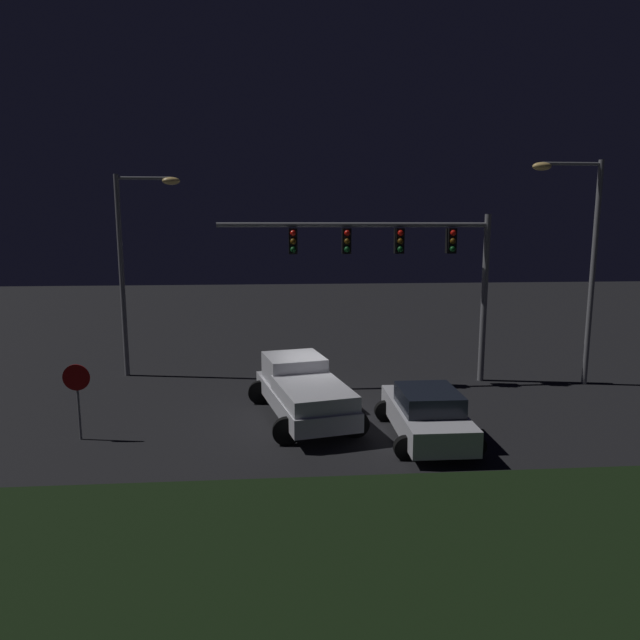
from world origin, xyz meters
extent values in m
plane|color=black|center=(0.00, 0.00, 0.00)|extent=(80.00, 80.00, 0.00)
cube|color=black|center=(0.00, -9.02, 0.05)|extent=(21.99, 7.04, 0.10)
cube|color=silver|center=(-0.53, -1.06, 0.68)|extent=(3.13, 5.71, 0.55)
cube|color=silver|center=(-0.79, 0.10, 1.38)|extent=(2.21, 2.25, 0.85)
cube|color=black|center=(-0.79, 0.10, 1.50)|extent=(2.05, 1.87, 0.51)
cube|color=silver|center=(-0.30, -2.11, 1.18)|extent=(2.53, 3.37, 0.45)
cylinder|color=black|center=(-1.96, 0.62, 0.40)|extent=(0.80, 0.22, 0.80)
cylinder|color=black|center=(0.05, 1.07, 0.40)|extent=(0.80, 0.22, 0.80)
cylinder|color=black|center=(-1.11, -3.18, 0.40)|extent=(0.80, 0.22, 0.80)
cylinder|color=black|center=(0.90, -2.73, 0.40)|extent=(0.80, 0.22, 0.80)
cube|color=silver|center=(2.92, -2.94, 0.61)|extent=(1.82, 4.41, 0.70)
cube|color=black|center=(2.92, -3.19, 1.23)|extent=(1.61, 2.01, 0.55)
cylinder|color=black|center=(2.01, -1.44, 0.32)|extent=(0.64, 0.22, 0.64)
cylinder|color=black|center=(3.85, -1.45, 0.32)|extent=(0.64, 0.22, 0.64)
cylinder|color=black|center=(1.99, -4.43, 0.32)|extent=(0.64, 0.22, 0.64)
cylinder|color=black|center=(3.83, -4.44, 0.32)|extent=(0.64, 0.22, 0.64)
cylinder|color=slate|center=(6.69, 2.92, 3.25)|extent=(0.24, 0.24, 6.50)
cylinder|color=slate|center=(1.59, 2.92, 6.10)|extent=(10.20, 0.18, 0.18)
cube|color=black|center=(5.29, 2.92, 5.50)|extent=(0.32, 0.44, 0.95)
sphere|color=red|center=(5.29, 2.69, 5.80)|extent=(0.22, 0.22, 0.22)
sphere|color=#59380A|center=(5.29, 2.69, 5.50)|extent=(0.22, 0.22, 0.22)
sphere|color=#0C4719|center=(5.29, 2.69, 5.20)|extent=(0.22, 0.22, 0.22)
cube|color=black|center=(3.29, 2.92, 5.50)|extent=(0.32, 0.44, 0.95)
sphere|color=red|center=(3.29, 2.69, 5.80)|extent=(0.22, 0.22, 0.22)
sphere|color=#59380A|center=(3.29, 2.69, 5.50)|extent=(0.22, 0.22, 0.22)
sphere|color=#0C4719|center=(3.29, 2.69, 5.20)|extent=(0.22, 0.22, 0.22)
cube|color=black|center=(1.29, 2.92, 5.50)|extent=(0.32, 0.44, 0.95)
sphere|color=red|center=(1.29, 2.69, 5.80)|extent=(0.22, 0.22, 0.22)
sphere|color=#59380A|center=(1.29, 2.69, 5.50)|extent=(0.22, 0.22, 0.22)
sphere|color=#0C4719|center=(1.29, 2.69, 5.20)|extent=(0.22, 0.22, 0.22)
cube|color=black|center=(-0.71, 2.92, 5.50)|extent=(0.32, 0.44, 0.95)
sphere|color=red|center=(-0.71, 2.69, 5.80)|extent=(0.22, 0.22, 0.22)
sphere|color=#59380A|center=(-0.71, 2.69, 5.50)|extent=(0.22, 0.22, 0.22)
sphere|color=#0C4719|center=(-0.71, 2.69, 5.20)|extent=(0.22, 0.22, 0.22)
cylinder|color=slate|center=(-7.49, 4.76, 4.02)|extent=(0.20, 0.20, 8.04)
cylinder|color=slate|center=(-6.44, 4.76, 7.89)|extent=(2.09, 0.12, 0.12)
ellipsoid|color=#F9CC72|center=(-5.39, 4.76, 7.79)|extent=(0.70, 0.44, 0.30)
cylinder|color=slate|center=(10.53, 2.12, 4.22)|extent=(0.20, 0.20, 8.44)
cylinder|color=slate|center=(9.41, 2.12, 8.29)|extent=(2.23, 0.12, 0.12)
ellipsoid|color=#F9CC72|center=(8.30, 2.12, 8.19)|extent=(0.70, 0.44, 0.30)
cylinder|color=slate|center=(-7.03, -2.31, 1.10)|extent=(0.07, 0.07, 2.20)
cylinder|color=#B20C0F|center=(-7.03, -2.34, 1.85)|extent=(0.76, 0.03, 0.76)
camera|label=1|loc=(-1.35, -18.38, 6.14)|focal=31.91mm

